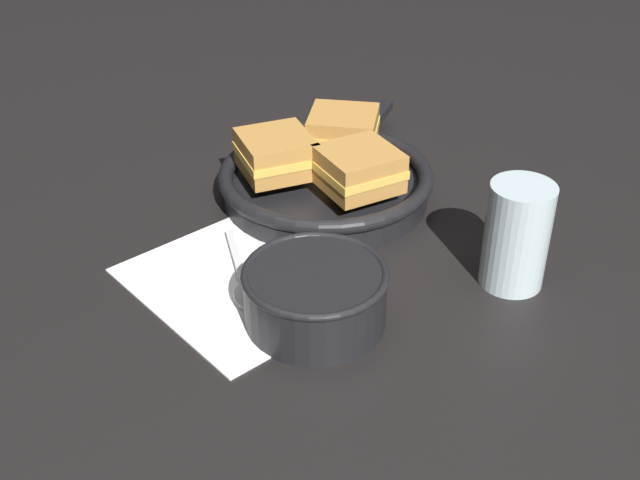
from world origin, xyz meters
TOP-DOWN VIEW (x-y plane):
  - ground_plane at (0.00, 0.00)m, footprint 4.00×4.00m
  - napkin at (0.00, -0.08)m, footprint 0.23×0.19m
  - soup_bowl at (0.10, -0.06)m, footprint 0.14×0.14m
  - spoon at (0.01, -0.08)m, footprint 0.14×0.08m
  - skillet at (-0.08, 0.11)m, footprint 0.26×0.34m
  - sandwich_near_left at (-0.11, 0.06)m, footprint 0.11×0.11m
  - sandwich_near_right at (-0.02, 0.10)m, footprint 0.10×0.10m
  - sandwich_far_left at (-0.10, 0.16)m, footprint 0.12×0.12m
  - drinking_glass at (0.18, 0.13)m, footprint 0.07×0.07m

SIDE VIEW (x-z plane):
  - ground_plane at x=0.00m, z-range 0.00..0.00m
  - napkin at x=0.00m, z-range 0.00..0.00m
  - spoon at x=0.01m, z-range 0.00..0.01m
  - skillet at x=-0.08m, z-range 0.00..0.04m
  - soup_bowl at x=0.10m, z-range 0.00..0.06m
  - drinking_glass at x=0.18m, z-range 0.00..0.11m
  - sandwich_near_left at x=-0.11m, z-range 0.04..0.09m
  - sandwich_near_right at x=-0.02m, z-range 0.04..0.09m
  - sandwich_far_left at x=-0.10m, z-range 0.04..0.09m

